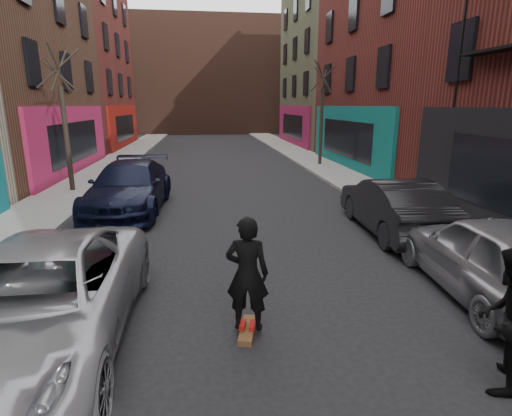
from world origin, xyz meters
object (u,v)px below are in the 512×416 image
object	(u,v)px
tree_right_far	(322,106)
skateboard	(248,330)
tree_left_far	(63,110)
pedestrian	(508,320)
parked_left_end	(129,187)
parked_right_end	(393,205)
skateboarder	(247,274)
parked_left_far	(36,301)
parked_right_far	(493,257)

from	to	relation	value
tree_right_far	skateboard	world-z (taller)	tree_right_far
tree_left_far	pedestrian	bearing A→B (deg)	-55.10
tree_right_far	skateboard	size ratio (longest dim) A/B	8.50
tree_right_far	pedestrian	distance (m)	19.62
parked_left_end	parked_right_end	xyz separation A→B (m)	(7.88, -3.49, -0.04)
tree_left_far	skateboarder	size ratio (longest dim) A/B	3.50
parked_right_end	skateboarder	world-z (taller)	skateboarder
parked_left_far	parked_right_far	xyz separation A→B (m)	(7.80, 0.70, 0.02)
skateboarder	parked_left_end	bearing A→B (deg)	-55.75
parked_left_far	skateboard	bearing A→B (deg)	0.47
parked_right_far	parked_right_end	bearing A→B (deg)	-85.06
tree_left_far	pedestrian	distance (m)	16.26
parked_right_far	parked_right_end	xyz separation A→B (m)	(0.00, 4.04, -0.02)
parked_left_far	parked_right_far	size ratio (longest dim) A/B	1.19
parked_right_end	skateboarder	size ratio (longest dim) A/B	2.60
parked_left_far	tree_left_far	bearing A→B (deg)	104.17
tree_left_far	skateboarder	world-z (taller)	tree_left_far
skateboarder	pedestrian	bearing A→B (deg)	164.46
parked_right_far	pedestrian	size ratio (longest dim) A/B	2.50
parked_left_far	skateboarder	xyz separation A→B (m)	(3.11, 0.05, 0.24)
parked_right_far	skateboard	xyz separation A→B (m)	(-4.69, -0.66, -0.77)
parked_right_far	tree_left_far	bearing A→B (deg)	-40.19
parked_right_far	skateboard	world-z (taller)	parked_right_far
parked_right_far	pedestrian	distance (m)	2.84
tree_right_far	parked_right_far	bearing A→B (deg)	-95.42
pedestrian	parked_left_end	bearing A→B (deg)	-97.32
tree_left_far	skateboarder	xyz separation A→B (m)	(6.11, -11.51, -2.35)
tree_right_far	parked_left_end	size ratio (longest dim) A/B	1.18
parked_left_far	parked_right_end	xyz separation A→B (m)	(7.80, 4.75, 0.00)
tree_right_far	parked_left_far	world-z (taller)	tree_right_far
tree_right_far	parked_left_end	bearing A→B (deg)	-135.50
tree_left_far	parked_right_end	bearing A→B (deg)	-32.21
pedestrian	tree_left_far	bearing A→B (deg)	-94.89
parked_right_far	skateboarder	xyz separation A→B (m)	(-4.69, -0.66, 0.21)
parked_left_far	pedestrian	world-z (taller)	pedestrian
parked_right_far	skateboard	bearing A→B (deg)	12.91
tree_left_far	skateboard	bearing A→B (deg)	-62.04
parked_left_far	skateboarder	distance (m)	3.12
parked_right_far	parked_left_far	bearing A→B (deg)	10.09
parked_left_far	skateboard	world-z (taller)	parked_left_far
tree_left_far	parked_left_end	world-z (taller)	tree_left_far
parked_right_end	tree_right_far	bearing A→B (deg)	-94.05
tree_right_far	pedestrian	size ratio (longest dim) A/B	3.54
parked_left_far	skateboard	distance (m)	3.19
tree_right_far	parked_right_far	size ratio (longest dim) A/B	1.42
parked_right_end	skateboarder	xyz separation A→B (m)	(-4.69, -4.70, 0.23)
tree_right_far	parked_right_end	bearing A→B (deg)	-97.12
tree_right_far	parked_right_far	world-z (taller)	tree_right_far
parked_left_far	parked_right_far	distance (m)	7.83
skateboard	skateboarder	size ratio (longest dim) A/B	0.43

